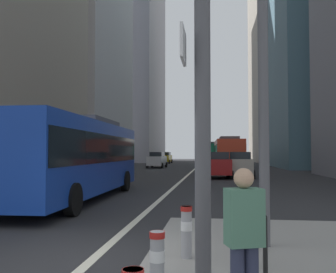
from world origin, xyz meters
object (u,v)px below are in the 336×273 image
(city_bus_red_distant, at_px, (215,153))
(car_oncoming_far, at_px, (165,158))
(car_oncoming_mid, at_px, (157,160))
(car_receding_near, at_px, (218,165))
(bollard_back, at_px, (186,229))
(city_bus_blue_oncoming, at_px, (77,154))
(bollard_right, at_px, (157,260))
(city_bus_red_receding, at_px, (228,153))
(car_receding_far, at_px, (240,165))
(traffic_signal_gantry, at_px, (78,3))
(pedestrian_waiting, at_px, (244,236))

(city_bus_red_distant, xyz_separation_m, car_oncoming_far, (-8.48, 6.57, -0.85))
(car_oncoming_mid, height_order, car_oncoming_far, same)
(car_receding_near, relative_size, bollard_back, 4.83)
(city_bus_blue_oncoming, distance_m, bollard_right, 10.99)
(bollard_right, distance_m, bollard_back, 1.70)
(city_bus_red_receding, relative_size, city_bus_red_distant, 0.98)
(car_oncoming_mid, xyz_separation_m, bollard_back, (6.50, -39.41, -0.36))
(car_receding_far, height_order, bollard_back, car_receding_far)
(bollard_right, bearing_deg, traffic_signal_gantry, 159.99)
(traffic_signal_gantry, xyz_separation_m, bollard_right, (1.22, -0.44, -3.49))
(pedestrian_waiting, bearing_deg, car_receding_far, 86.19)
(city_bus_blue_oncoming, xyz_separation_m, car_oncoming_mid, (-1.49, 31.27, -0.85))
(city_bus_red_receding, height_order, traffic_signal_gantry, traffic_signal_gantry)
(city_bus_blue_oncoming, xyz_separation_m, bollard_back, (5.01, -8.14, -1.21))
(pedestrian_waiting, bearing_deg, traffic_signal_gantry, 155.43)
(city_bus_blue_oncoming, bearing_deg, car_receding_far, 62.42)
(city_bus_red_distant, xyz_separation_m, pedestrian_waiting, (0.03, -52.68, -0.80))
(bollard_right, xyz_separation_m, bollard_back, (0.24, 1.69, 0.04))
(car_oncoming_mid, bearing_deg, city_bus_blue_oncoming, -87.27)
(city_bus_red_receding, xyz_separation_m, car_oncoming_far, (-9.65, 24.97, -0.85))
(car_oncoming_mid, bearing_deg, traffic_signal_gantry, -82.93)
(car_receding_far, height_order, car_oncoming_far, same)
(car_oncoming_mid, height_order, traffic_signal_gantry, traffic_signal_gantry)
(city_bus_blue_oncoming, xyz_separation_m, car_oncoming_far, (-2.73, 48.85, -0.85))
(city_bus_red_distant, xyz_separation_m, bollard_back, (-0.74, -50.41, -1.21))
(pedestrian_waiting, bearing_deg, car_receding_near, 90.08)
(city_bus_red_distant, bearing_deg, traffic_signal_gantry, -92.44)
(city_bus_blue_oncoming, relative_size, car_receding_near, 2.73)
(bollard_back, height_order, pedestrian_waiting, pedestrian_waiting)
(bollard_back, relative_size, pedestrian_waiting, 0.54)
(bollard_back, distance_m, pedestrian_waiting, 2.43)
(city_bus_red_distant, relative_size, car_receding_near, 2.76)
(city_bus_blue_oncoming, distance_m, car_receding_near, 14.78)
(traffic_signal_gantry, height_order, bollard_back, traffic_signal_gantry)
(car_receding_far, bearing_deg, city_bus_red_receding, 92.98)
(car_oncoming_far, bearing_deg, bollard_back, -82.27)
(car_receding_near, distance_m, traffic_signal_gantry, 23.27)
(city_bus_red_receding, relative_size, car_oncoming_far, 2.63)
(traffic_signal_gantry, bearing_deg, car_receding_near, 84.51)
(city_bus_blue_oncoming, xyz_separation_m, pedestrian_waiting, (5.79, -10.40, -0.80))
(bollard_back, bearing_deg, traffic_signal_gantry, -139.58)
(city_bus_red_distant, xyz_separation_m, car_oncoming_mid, (-7.25, -11.01, -0.85))
(city_bus_red_distant, distance_m, car_receding_near, 28.71)
(city_bus_red_distant, height_order, car_oncoming_far, city_bus_red_distant)
(car_receding_near, relative_size, bollard_right, 5.29)
(car_receding_near, height_order, bollard_right, car_receding_near)
(car_oncoming_far, height_order, bollard_back, car_oncoming_far)
(bollard_right, bearing_deg, city_bus_blue_oncoming, 115.91)
(car_oncoming_far, bearing_deg, bollard_right, -82.72)
(city_bus_blue_oncoming, relative_size, car_oncoming_mid, 2.44)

